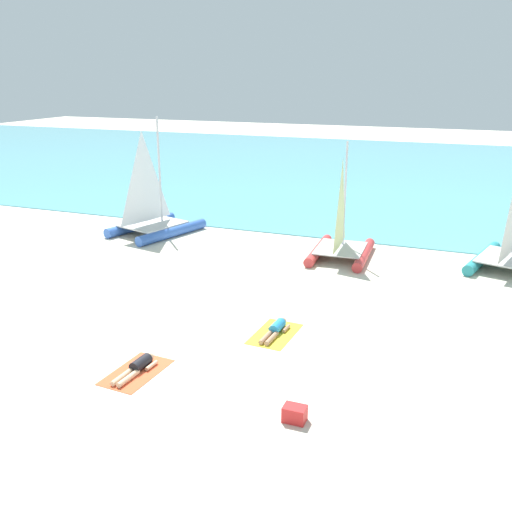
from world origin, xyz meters
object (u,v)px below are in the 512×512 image
object	(u,v)px
sailboat_blue	(154,217)
cooler_box	(295,414)
sailboat_teal	(510,250)
sailboat_red	(341,242)
towel_left	(136,372)
towel_right	(275,334)
sunbather_left	(138,367)
sunbather_right	(276,329)

from	to	relation	value
sailboat_blue	cooler_box	distance (m)	16.33
sailboat_teal	cooler_box	bearing A→B (deg)	-95.39
sailboat_red	towel_left	distance (m)	11.49
sailboat_teal	towel_right	distance (m)	10.92
sailboat_red	towel_right	xyz separation A→B (m)	(-0.09, -7.77, -0.69)
towel_left	sunbather_left	world-z (taller)	sunbather_left
sailboat_teal	cooler_box	xyz separation A→B (m)	(-4.60, -12.74, -0.58)
towel_left	sunbather_right	world-z (taller)	sunbather_right
sunbather_left	sunbather_right	distance (m)	4.24
sunbather_right	sunbather_left	bearing A→B (deg)	-123.96
towel_right	cooler_box	size ratio (longest dim) A/B	3.80
sailboat_red	sunbather_right	bearing A→B (deg)	-93.58
sailboat_teal	sunbather_left	world-z (taller)	sailboat_teal
sunbather_left	sunbather_right	xyz separation A→B (m)	(2.53, 3.40, 0.00)
sailboat_red	sailboat_teal	bearing A→B (deg)	5.95
cooler_box	sunbather_left	bearing A→B (deg)	171.61
sailboat_blue	sailboat_teal	bearing A→B (deg)	18.35
sailboat_red	towel_left	bearing A→B (deg)	-106.15
sailboat_blue	sailboat_red	size ratio (longest dim) A/B	1.15
sailboat_teal	towel_left	bearing A→B (deg)	-112.06
towel_right	sailboat_teal	bearing A→B (deg)	53.56
sailboat_red	cooler_box	xyz separation A→B (m)	(1.78, -11.74, -0.52)
sailboat_red	sailboat_teal	xyz separation A→B (m)	(6.38, 1.00, 0.06)
sailboat_red	sunbather_left	size ratio (longest dim) A/B	2.99
sailboat_red	sailboat_teal	size ratio (longest dim) A/B	0.92
towel_left	sunbather_left	distance (m)	0.14
sunbather_left	towel_left	bearing A→B (deg)	-90.00
towel_left	cooler_box	size ratio (longest dim) A/B	3.80
sailboat_blue	sailboat_red	distance (m)	9.06
sunbather_right	cooler_box	bearing A→B (deg)	-62.48
sailboat_red	towel_left	world-z (taller)	sailboat_red
sailboat_blue	sunbather_left	distance (m)	13.25
sailboat_blue	towel_left	bearing A→B (deg)	-44.71
sailboat_teal	cooler_box	distance (m)	13.56
sailboat_blue	towel_left	size ratio (longest dim) A/B	2.83
sailboat_teal	cooler_box	world-z (taller)	sailboat_teal
towel_left	cooler_box	bearing A→B (deg)	-7.53
sailboat_teal	towel_left	size ratio (longest dim) A/B	2.67
sailboat_blue	sunbather_right	bearing A→B (deg)	-25.98
sailboat_blue	cooler_box	bearing A→B (deg)	-32.06
sailboat_red	towel_left	xyz separation A→B (m)	(-2.62, -11.16, -0.69)
sunbather_left	sunbather_right	world-z (taller)	same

